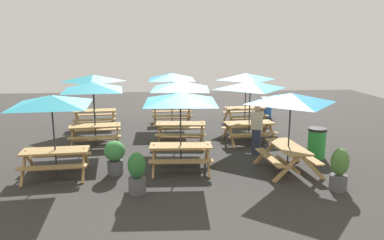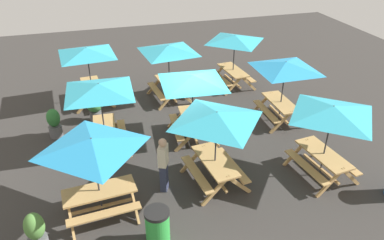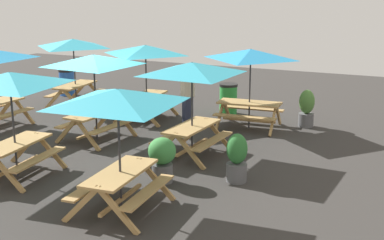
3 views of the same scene
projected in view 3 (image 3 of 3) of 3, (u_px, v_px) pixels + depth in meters
name	position (u px, v px, depth m)	size (l,w,h in m)	color
ground_plane	(91.00, 142.00, 14.19)	(28.25, 28.25, 0.00)	#33302D
picnic_table_0	(10.00, 87.00, 11.19)	(2.81, 2.81, 2.34)	tan
picnic_table_1	(192.00, 75.00, 12.58)	(2.83, 2.83, 2.34)	tan
picnic_table_2	(251.00, 60.00, 15.13)	(2.17, 2.17, 2.34)	tan
picnic_table_3	(146.00, 55.00, 16.11)	(2.21, 2.21, 2.34)	tan
picnic_table_5	(94.00, 66.00, 13.93)	(2.82, 2.82, 2.34)	tan
picnic_table_7	(73.00, 48.00, 17.89)	(2.20, 2.20, 2.34)	tan
picnic_table_8	(118.00, 106.00, 9.41)	(2.82, 2.82, 2.34)	tan
trash_bin_blue	(67.00, 82.00, 20.08)	(0.59, 0.59, 0.98)	blue
trash_bin_green	(228.00, 99.00, 17.19)	(0.59, 0.59, 0.98)	green
potted_plant_0	(162.00, 157.00, 11.20)	(0.59, 0.59, 0.97)	#59595B
potted_plant_1	(307.00, 108.00, 15.59)	(0.45, 0.45, 1.10)	#59595B
potted_plant_2	(237.00, 158.00, 11.24)	(0.45, 0.45, 1.05)	#59595B
person_standing	(188.00, 96.00, 15.70)	(0.42, 0.36, 1.67)	#2D334C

